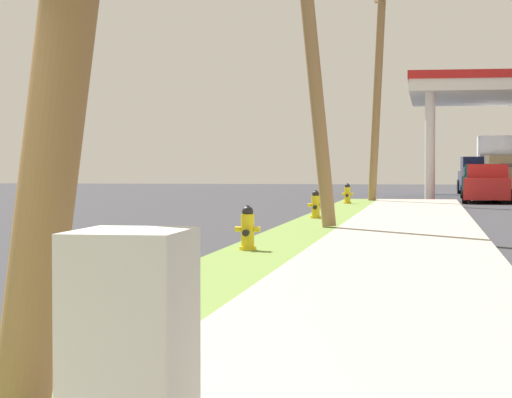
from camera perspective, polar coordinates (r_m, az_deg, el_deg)
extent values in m
cylinder|color=yellow|center=(8.60, -10.70, -7.46)|extent=(0.29, 0.29, 0.06)
cylinder|color=yellow|center=(8.56, -10.71, -5.67)|extent=(0.22, 0.22, 0.60)
sphere|color=black|center=(8.52, -10.73, -3.40)|extent=(0.19, 0.19, 0.19)
cylinder|color=black|center=(8.51, -10.73, -2.87)|extent=(0.06, 0.06, 0.05)
cylinder|color=yellow|center=(8.61, -11.72, -5.31)|extent=(0.10, 0.09, 0.09)
cylinder|color=yellow|center=(8.50, -9.70, -5.39)|extent=(0.10, 0.09, 0.09)
cylinder|color=black|center=(8.40, -11.11, -5.83)|extent=(0.11, 0.12, 0.11)
cylinder|color=yellow|center=(17.52, -0.46, -2.68)|extent=(0.29, 0.29, 0.06)
cylinder|color=yellow|center=(17.50, -0.46, -1.80)|extent=(0.22, 0.22, 0.60)
sphere|color=black|center=(17.48, -0.46, -0.69)|extent=(0.19, 0.19, 0.19)
cylinder|color=black|center=(17.48, -0.46, -0.43)|extent=(0.06, 0.06, 0.05)
cylinder|color=yellow|center=(17.53, -0.97, -1.64)|extent=(0.10, 0.09, 0.09)
cylinder|color=yellow|center=(17.47, 0.06, -1.65)|extent=(0.10, 0.09, 0.09)
cylinder|color=black|center=(17.34, -0.55, -1.84)|extent=(0.11, 0.12, 0.11)
cylinder|color=yellow|center=(28.05, 3.25, -0.98)|extent=(0.29, 0.29, 0.06)
cylinder|color=yellow|center=(28.04, 3.25, -0.43)|extent=(0.22, 0.22, 0.60)
sphere|color=black|center=(28.03, 3.25, 0.26)|extent=(0.19, 0.19, 0.19)
cylinder|color=black|center=(28.02, 3.25, 0.43)|extent=(0.06, 0.06, 0.05)
cylinder|color=yellow|center=(28.05, 2.92, -0.33)|extent=(0.10, 0.09, 0.09)
cylinder|color=yellow|center=(28.02, 3.57, -0.34)|extent=(0.10, 0.09, 0.09)
cylinder|color=black|center=(27.87, 3.21, -0.45)|extent=(0.11, 0.12, 0.11)
cylinder|color=yellow|center=(38.83, 4.97, -0.20)|extent=(0.29, 0.29, 0.06)
cylinder|color=yellow|center=(38.82, 4.97, 0.20)|extent=(0.22, 0.22, 0.60)
sphere|color=black|center=(38.82, 4.97, 0.70)|extent=(0.19, 0.19, 0.19)
cylinder|color=black|center=(38.81, 4.97, 0.82)|extent=(0.06, 0.06, 0.05)
cylinder|color=yellow|center=(38.84, 4.74, 0.27)|extent=(0.10, 0.09, 0.09)
cylinder|color=yellow|center=(38.81, 5.21, 0.27)|extent=(0.10, 0.09, 0.09)
cylinder|color=black|center=(38.66, 4.95, 0.19)|extent=(0.11, 0.12, 0.11)
cylinder|color=#937047|center=(24.54, 2.83, 10.25)|extent=(1.48, 0.97, 10.00)
cylinder|color=#937047|center=(41.93, 6.58, 5.72)|extent=(0.86, 1.34, 8.50)
cube|color=#B7B7B2|center=(4.51, -6.78, -8.94)|extent=(0.46, 0.62, 1.14)
cylinder|color=silver|center=(45.77, 9.40, 2.83)|extent=(0.44, 0.44, 4.67)
cylinder|color=silver|center=(56.21, 9.38, 2.64)|extent=(0.44, 0.44, 4.67)
cube|color=white|center=(51.20, 13.12, 5.59)|extent=(8.40, 12.24, 0.50)
cube|color=red|center=(51.23, 13.12, 6.07)|extent=(8.50, 12.34, 0.36)
cube|color=#47474C|center=(45.89, 13.51, 0.88)|extent=(0.70, 1.10, 1.60)
cube|color=#47474C|center=(56.31, 12.73, 1.06)|extent=(0.70, 1.10, 1.60)
cube|color=red|center=(44.06, 12.46, 0.58)|extent=(2.14, 4.62, 0.85)
cube|color=red|center=(43.82, 12.46, 1.49)|extent=(1.74, 2.14, 0.56)
cylinder|color=black|center=(45.79, 11.42, 0.27)|extent=(0.26, 0.61, 0.60)
cylinder|color=black|center=(45.76, 13.57, 0.25)|extent=(0.26, 0.61, 0.60)
cylinder|color=black|center=(42.39, 11.25, 0.15)|extent=(0.26, 0.61, 0.60)
cylinder|color=black|center=(42.36, 13.58, 0.13)|extent=(0.26, 0.61, 0.60)
cube|color=#197075|center=(51.05, 12.14, 0.75)|extent=(2.03, 4.58, 0.85)
cube|color=#197075|center=(50.82, 12.14, 1.54)|extent=(1.70, 2.10, 0.56)
cylinder|color=black|center=(52.76, 11.20, 0.47)|extent=(0.25, 0.61, 0.60)
cylinder|color=black|center=(52.77, 13.06, 0.46)|extent=(0.25, 0.61, 0.60)
cylinder|color=black|center=(49.36, 11.14, 0.38)|extent=(0.25, 0.61, 0.60)
cylinder|color=black|center=(49.37, 13.14, 0.37)|extent=(0.25, 0.61, 0.60)
cube|color=navy|center=(55.10, 12.10, 0.95)|extent=(2.22, 5.48, 1.00)
cube|color=navy|center=(56.06, 12.02, 1.87)|extent=(1.92, 2.13, 0.76)
cube|color=navy|center=(53.91, 12.22, 1.59)|extent=(2.00, 2.99, 0.24)
cylinder|color=black|center=(57.17, 10.96, 0.66)|extent=(0.25, 0.77, 0.76)
cylinder|color=black|center=(57.33, 12.85, 0.65)|extent=(0.25, 0.77, 0.76)
cylinder|color=black|center=(52.88, 11.28, 0.56)|extent=(0.25, 0.77, 0.76)
cylinder|color=black|center=(53.06, 13.33, 0.55)|extent=(0.25, 0.77, 0.76)
cube|color=white|center=(58.69, 12.86, 1.00)|extent=(2.17, 6.45, 1.00)
cube|color=white|center=(59.45, 12.84, 2.41)|extent=(2.07, 4.02, 1.90)
cube|color=white|center=(56.64, 12.94, 1.93)|extent=(1.89, 2.10, 0.90)
cylinder|color=black|center=(56.02, 11.98, 0.63)|extent=(0.24, 0.77, 0.76)
cylinder|color=black|center=(61.38, 13.66, 0.72)|extent=(0.24, 0.77, 0.76)
cylinder|color=black|center=(61.32, 11.88, 0.73)|extent=(0.24, 0.77, 0.76)
cube|color=tan|center=(47.12, 13.62, 0.79)|extent=(2.29, 5.50, 1.00)
cube|color=tan|center=(48.08, 13.48, 1.86)|extent=(1.95, 2.15, 0.76)
cylinder|color=black|center=(49.15, 12.19, 0.46)|extent=(0.26, 0.77, 0.76)
cylinder|color=black|center=(44.88, 12.76, 0.33)|extent=(0.26, 0.77, 0.76)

